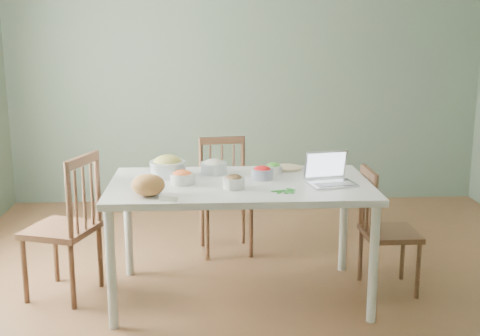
{
  "coord_description": "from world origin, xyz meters",
  "views": [
    {
      "loc": [
        -0.43,
        -4.08,
        1.86
      ],
      "look_at": [
        -0.21,
        0.0,
        0.93
      ],
      "focal_mm": 46.55,
      "sensor_mm": 36.0,
      "label": 1
    }
  ],
  "objects": [
    {
      "name": "chair_left",
      "position": [
        -1.45,
        0.09,
        0.51
      ],
      "size": [
        0.55,
        0.56,
        1.02
      ],
      "primitive_type": null,
      "rotation": [
        0.0,
        0.0,
        -1.9
      ],
      "color": "#3C2617",
      "rests_on": "floor"
    },
    {
      "name": "bowl_mushroom",
      "position": [
        -0.26,
        -0.16,
        0.87
      ],
      "size": [
        0.18,
        0.18,
        0.09
      ],
      "primitive_type": null,
      "rotation": [
        0.0,
        0.0,
        -0.41
      ],
      "color": "#4A2F18",
      "rests_on": "dining_table"
    },
    {
      "name": "chair_far",
      "position": [
        -0.28,
        0.9,
        0.48
      ],
      "size": [
        0.47,
        0.45,
        0.95
      ],
      "primitive_type": null,
      "rotation": [
        0.0,
        0.0,
        0.13
      ],
      "color": "#3C2617",
      "rests_on": "floor"
    },
    {
      "name": "basil_bunch",
      "position": [
        0.05,
        -0.25,
        0.84
      ],
      "size": [
        0.18,
        0.18,
        0.02
      ],
      "primitive_type": null,
      "color": "#107919",
      "rests_on": "dining_table"
    },
    {
      "name": "floor",
      "position": [
        0.0,
        0.0,
        0.0
      ],
      "size": [
        5.0,
        5.0,
        0.0
      ],
      "primitive_type": "cube",
      "color": "brown",
      "rests_on": "ground"
    },
    {
      "name": "dining_table",
      "position": [
        -0.21,
        0.0,
        0.41
      ],
      "size": [
        1.77,
        0.99,
        0.83
      ],
      "primitive_type": null,
      "color": "white",
      "rests_on": "floor"
    },
    {
      "name": "butter_stick",
      "position": [
        -0.66,
        -0.43,
        0.84
      ],
      "size": [
        0.11,
        0.06,
        0.03
      ],
      "primitive_type": "cube",
      "rotation": [
        0.0,
        0.0,
        -0.31
      ],
      "color": "white",
      "rests_on": "dining_table"
    },
    {
      "name": "laptop",
      "position": [
        0.4,
        -0.1,
        0.93
      ],
      "size": [
        0.35,
        0.31,
        0.21
      ],
      "primitive_type": null,
      "rotation": [
        0.0,
        0.0,
        0.2
      ],
      "color": "silver",
      "rests_on": "dining_table"
    },
    {
      "name": "bowl_onion",
      "position": [
        -0.38,
        0.28,
        0.88
      ],
      "size": [
        0.24,
        0.24,
        0.1
      ],
      "primitive_type": null,
      "rotation": [
        0.0,
        0.0,
        -0.34
      ],
      "color": "silver",
      "rests_on": "dining_table"
    },
    {
      "name": "bowl_broccoli",
      "position": [
        0.05,
        0.25,
        0.87
      ],
      "size": [
        0.13,
        0.13,
        0.08
      ],
      "primitive_type": null,
      "rotation": [
        0.0,
        0.0,
        -0.06
      ],
      "color": "#225518",
      "rests_on": "dining_table"
    },
    {
      "name": "wall_back",
      "position": [
        0.0,
        2.5,
        1.35
      ],
      "size": [
        5.0,
        0.0,
        2.7
      ],
      "primitive_type": "cube",
      "color": "#556C51",
      "rests_on": "ground"
    },
    {
      "name": "wall_front",
      "position": [
        0.0,
        -2.5,
        1.35
      ],
      "size": [
        5.0,
        0.0,
        2.7
      ],
      "primitive_type": "cube",
      "color": "#556C51",
      "rests_on": "ground"
    },
    {
      "name": "chair_right",
      "position": [
        0.86,
        0.06,
        0.45
      ],
      "size": [
        0.38,
        0.4,
        0.89
      ],
      "primitive_type": null,
      "rotation": [
        0.0,
        0.0,
        1.58
      ],
      "color": "#3C2617",
      "rests_on": "floor"
    },
    {
      "name": "bowl_squash",
      "position": [
        -0.71,
        0.2,
        0.9
      ],
      "size": [
        0.26,
        0.26,
        0.15
      ],
      "primitive_type": null,
      "rotation": [
        0.0,
        0.0,
        -0.01
      ],
      "color": "gold",
      "rests_on": "dining_table"
    },
    {
      "name": "bread_boule",
      "position": [
        -0.8,
        -0.3,
        0.9
      ],
      "size": [
        0.21,
        0.21,
        0.14
      ],
      "primitive_type": "ellipsoid",
      "rotation": [
        0.0,
        0.0,
        0.0
      ],
      "color": "#B57B3A",
      "rests_on": "dining_table"
    },
    {
      "name": "bowl_redpep",
      "position": [
        -0.05,
        0.09,
        0.87
      ],
      "size": [
        0.2,
        0.2,
        0.09
      ],
      "primitive_type": null,
      "rotation": [
        0.0,
        0.0,
        -0.37
      ],
      "color": "red",
      "rests_on": "dining_table"
    },
    {
      "name": "bowl_carrot",
      "position": [
        -0.6,
        -0.01,
        0.87
      ],
      "size": [
        0.21,
        0.21,
        0.09
      ],
      "primitive_type": null,
      "rotation": [
        0.0,
        0.0,
        0.42
      ],
      "color": "orange",
      "rests_on": "dining_table"
    },
    {
      "name": "flatbread",
      "position": [
        0.16,
        0.38,
        0.84
      ],
      "size": [
        0.23,
        0.23,
        0.02
      ],
      "primitive_type": "cylinder",
      "rotation": [
        0.0,
        0.0,
        0.06
      ],
      "color": "#C3B285",
      "rests_on": "dining_table"
    }
  ]
}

